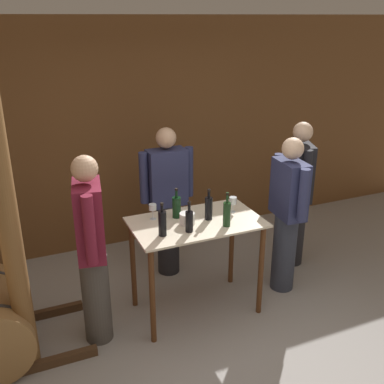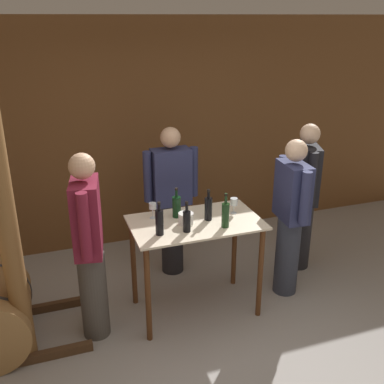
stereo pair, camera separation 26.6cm
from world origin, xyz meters
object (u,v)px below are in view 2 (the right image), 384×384
at_px(wine_glass_near_left, 153,207).
at_px(person_visitor_near_door, 172,199).
at_px(wine_bottle_center, 177,206).
at_px(person_visitor_bearded, 291,216).
at_px(wine_bottle_right, 208,208).
at_px(wine_bottle_far_right, 225,214).
at_px(wine_glass_near_center, 234,202).
at_px(ice_bucket, 186,219).
at_px(person_visitor_with_scarf, 89,245).
at_px(wine_bottle_left, 187,220).
at_px(wine_bottle_far_left, 159,222).
at_px(person_host, 304,195).
at_px(wooden_post, 4,210).

xyz_separation_m(wine_glass_near_left, person_visitor_near_door, (0.35, 0.57, -0.19)).
relative_size(wine_bottle_center, person_visitor_bearded, 0.18).
height_order(wine_bottle_right, wine_bottle_far_right, wine_bottle_far_right).
relative_size(wine_bottle_center, wine_glass_near_center, 1.89).
bearing_deg(ice_bucket, person_visitor_with_scarf, -178.02).
height_order(wine_bottle_center, ice_bucket, wine_bottle_center).
bearing_deg(wine_glass_near_center, wine_bottle_right, -168.65).
height_order(wine_bottle_left, wine_glass_near_center, wine_bottle_left).
height_order(wine_bottle_far_left, wine_bottle_far_right, wine_bottle_far_right).
bearing_deg(person_visitor_near_door, person_host, -15.26).
height_order(wine_glass_near_left, person_visitor_with_scarf, person_visitor_with_scarf).
height_order(wine_bottle_center, person_visitor_bearded, person_visitor_bearded).
bearing_deg(ice_bucket, person_visitor_bearded, 0.57).
distance_m(wine_bottle_far_left, wine_glass_near_center, 0.80).
relative_size(wine_bottle_far_left, wine_glass_near_left, 2.01).
bearing_deg(person_visitor_with_scarf, wine_bottle_right, 2.74).
height_order(person_visitor_bearded, person_visitor_near_door, person_visitor_near_door).
distance_m(wooden_post, person_visitor_near_door, 1.87).
relative_size(wine_bottle_right, wine_glass_near_center, 1.94).
bearing_deg(wine_bottle_left, person_host, 19.84).
height_order(wooden_post, person_visitor_with_scarf, wooden_post).
bearing_deg(person_host, wine_bottle_left, -160.16).
bearing_deg(wine_bottle_far_right, person_visitor_bearded, 13.09).
bearing_deg(wooden_post, wine_bottle_center, 12.38).
height_order(ice_bucket, person_visitor_with_scarf, person_visitor_with_scarf).
distance_m(wine_bottle_center, wine_bottle_far_right, 0.48).
xyz_separation_m(wine_bottle_far_right, wine_glass_near_left, (-0.56, 0.39, -0.01)).
bearing_deg(wine_glass_near_left, wine_bottle_center, -12.08).
bearing_deg(person_visitor_with_scarf, person_host, 10.56).
relative_size(person_visitor_with_scarf, person_visitor_bearded, 1.04).
distance_m(wine_bottle_center, person_visitor_near_door, 0.65).
relative_size(wooden_post, wine_bottle_left, 9.67).
bearing_deg(wooden_post, person_visitor_with_scarf, 10.29).
bearing_deg(wine_bottle_right, person_host, 16.98).
relative_size(wooden_post, person_visitor_bearded, 1.66).
relative_size(wine_bottle_far_left, person_visitor_with_scarf, 0.18).
distance_m(person_host, person_visitor_bearded, 0.57).
distance_m(wine_bottle_far_left, person_visitor_with_scarf, 0.62).
bearing_deg(wine_bottle_left, wine_bottle_far_right, -4.47).
bearing_deg(person_host, wine_bottle_center, -171.28).
height_order(wooden_post, wine_bottle_far_right, wooden_post).
height_order(wine_glass_near_center, person_host, person_host).
distance_m(wooden_post, wine_glass_near_center, 1.99).
distance_m(wooden_post, person_visitor_bearded, 2.59).
bearing_deg(wine_bottle_far_left, person_host, 16.72).
bearing_deg(wine_bottle_left, ice_bucket, 74.38).
bearing_deg(wine_glass_near_center, person_visitor_bearded, -6.57).
height_order(wine_glass_near_center, person_visitor_bearded, person_visitor_bearded).
xyz_separation_m(wooden_post, person_visitor_with_scarf, (0.59, 0.11, -0.45)).
bearing_deg(wine_bottle_far_left, wine_bottle_far_right, -4.74).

